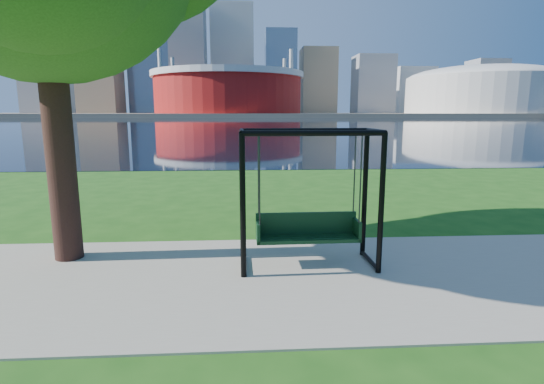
{
  "coord_description": "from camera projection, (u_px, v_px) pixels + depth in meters",
  "views": [
    {
      "loc": [
        -0.4,
        -6.63,
        2.53
      ],
      "look_at": [
        0.01,
        0.0,
        1.28
      ],
      "focal_mm": 28.0,
      "sensor_mm": 36.0,
      "label": 1
    }
  ],
  "objects": [
    {
      "name": "ground",
      "position": [
        272.0,
        268.0,
        7.0
      ],
      "size": [
        900.0,
        900.0,
        0.0
      ],
      "primitive_type": "plane",
      "color": "#1E5114",
      "rests_on": "ground"
    },
    {
      "name": "path",
      "position": [
        273.0,
        279.0,
        6.5
      ],
      "size": [
        120.0,
        4.0,
        0.03
      ],
      "primitive_type": "cube",
      "color": "#9E937F",
      "rests_on": "ground"
    },
    {
      "name": "river",
      "position": [
        247.0,
        122.0,
        107.05
      ],
      "size": [
        900.0,
        180.0,
        0.02
      ],
      "primitive_type": "cube",
      "color": "black",
      "rests_on": "ground"
    },
    {
      "name": "far_bank",
      "position": [
        246.0,
        115.0,
        306.98
      ],
      "size": [
        900.0,
        228.0,
        2.0
      ],
      "primitive_type": "cube",
      "color": "#937F60",
      "rests_on": "ground"
    },
    {
      "name": "stadium",
      "position": [
        228.0,
        91.0,
        234.28
      ],
      "size": [
        83.0,
        83.0,
        32.0
      ],
      "color": "maroon",
      "rests_on": "far_bank"
    },
    {
      "name": "arena",
      "position": [
        482.0,
        89.0,
        242.65
      ],
      "size": [
        84.0,
        84.0,
        26.56
      ],
      "color": "beige",
      "rests_on": "far_bank"
    },
    {
      "name": "skyline",
      "position": [
        240.0,
        67.0,
        313.4
      ],
      "size": [
        392.0,
        66.0,
        96.5
      ],
      "color": "gray",
      "rests_on": "far_bank"
    },
    {
      "name": "swing",
      "position": [
        308.0,
        202.0,
        6.89
      ],
      "size": [
        2.24,
        1.0,
        2.27
      ],
      "rotation": [
        0.0,
        0.0,
        0.02
      ],
      "color": "black",
      "rests_on": "ground"
    }
  ]
}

